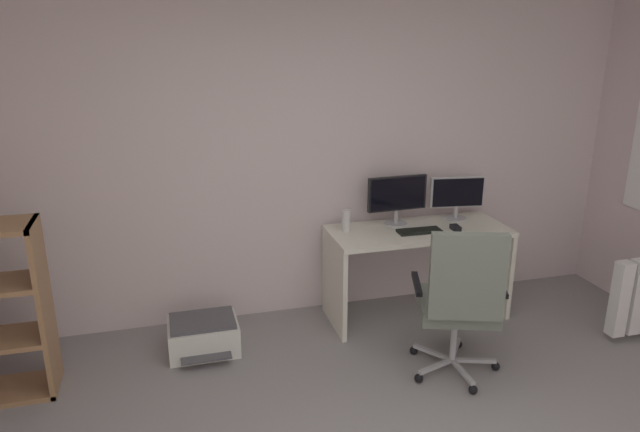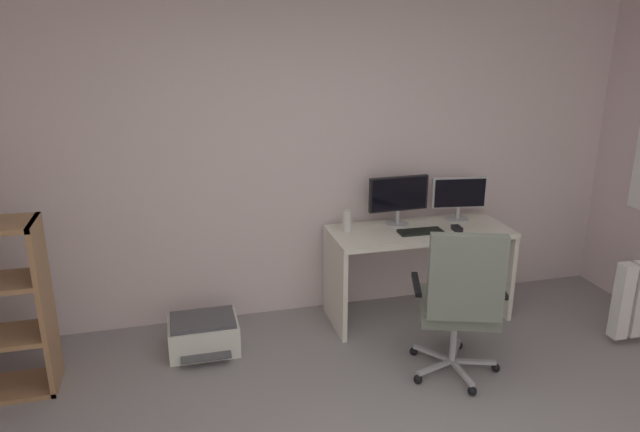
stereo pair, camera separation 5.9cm
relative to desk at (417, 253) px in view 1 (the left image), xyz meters
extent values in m
cube|color=silver|center=(-0.91, 0.41, 0.83)|extent=(5.50, 0.10, 2.74)
cube|color=white|center=(0.00, 0.00, 0.18)|extent=(1.42, 0.59, 0.04)
cube|color=white|center=(-0.69, 0.00, -0.19)|extent=(0.04, 0.57, 0.71)
cube|color=white|center=(0.69, 0.00, -0.19)|extent=(0.04, 0.57, 0.71)
cylinder|color=#B2B5B7|center=(-0.13, 0.16, 0.21)|extent=(0.18, 0.18, 0.01)
cylinder|color=#B2B5B7|center=(-0.13, 0.16, 0.27)|extent=(0.03, 0.03, 0.12)
cube|color=black|center=(-0.13, 0.16, 0.46)|extent=(0.49, 0.06, 0.28)
cube|color=black|center=(-0.13, 0.13, 0.46)|extent=(0.46, 0.03, 0.25)
cylinder|color=#B2B5B7|center=(0.40, 0.16, 0.21)|extent=(0.18, 0.18, 0.01)
cylinder|color=#B2B5B7|center=(0.40, 0.16, 0.26)|extent=(0.03, 0.03, 0.10)
cube|color=#B7BABC|center=(0.40, 0.16, 0.43)|extent=(0.45, 0.10, 0.25)
cube|color=black|center=(0.39, 0.13, 0.43)|extent=(0.42, 0.07, 0.23)
cube|color=black|center=(-0.03, -0.08, 0.21)|extent=(0.34, 0.14, 0.02)
cube|color=black|center=(0.27, -0.10, 0.22)|extent=(0.07, 0.10, 0.03)
cylinder|color=silver|center=(-0.57, 0.11, 0.29)|extent=(0.07, 0.07, 0.17)
cube|color=#B7BABC|center=(0.06, -0.87, -0.47)|extent=(0.29, 0.13, 0.02)
sphere|color=black|center=(0.20, -0.91, -0.51)|extent=(0.06, 0.06, 0.06)
cube|color=#B7BABC|center=(0.00, -0.70, -0.47)|extent=(0.20, 0.26, 0.02)
sphere|color=black|center=(0.09, -0.58, -0.51)|extent=(0.06, 0.06, 0.06)
cube|color=#B7BABC|center=(-0.17, -0.70, -0.47)|extent=(0.20, 0.26, 0.02)
sphere|color=black|center=(-0.26, -0.57, -0.51)|extent=(0.06, 0.06, 0.06)
cube|color=#B7BABC|center=(-0.23, -0.86, -0.47)|extent=(0.30, 0.12, 0.02)
sphere|color=black|center=(-0.37, -0.91, -0.51)|extent=(0.06, 0.06, 0.06)
cube|color=#B7BABC|center=(-0.09, -0.97, -0.47)|extent=(0.04, 0.30, 0.02)
sphere|color=black|center=(-0.09, -1.12, -0.51)|extent=(0.06, 0.06, 0.06)
cylinder|color=#B7BABC|center=(-0.09, -0.82, -0.29)|extent=(0.04, 0.04, 0.36)
cube|color=slate|center=(-0.09, -0.82, -0.06)|extent=(0.63, 0.62, 0.10)
cube|color=slate|center=(-0.17, -1.08, 0.27)|extent=(0.46, 0.21, 0.55)
cube|color=black|center=(-0.34, -0.73, 0.09)|extent=(0.15, 0.34, 0.03)
cube|color=black|center=(0.17, -0.90, 0.09)|extent=(0.15, 0.34, 0.03)
cube|color=#9E744B|center=(-2.68, -0.32, 0.03)|extent=(0.03, 0.35, 1.14)
cube|color=silver|center=(-1.71, -0.12, -0.43)|extent=(0.50, 0.36, 0.23)
cube|color=#4C4C51|center=(-1.71, -0.12, -0.30)|extent=(0.46, 0.34, 0.02)
cube|color=#4C4C51|center=(-1.71, -0.35, -0.48)|extent=(0.35, 0.10, 0.01)
cube|color=white|center=(1.26, -0.80, -0.19)|extent=(0.10, 0.10, 0.58)
cube|color=white|center=(1.40, -0.80, -0.19)|extent=(0.10, 0.10, 0.58)
camera|label=1|loc=(-1.89, -3.99, 1.70)|focal=32.91mm
camera|label=2|loc=(-1.83, -4.01, 1.70)|focal=32.91mm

